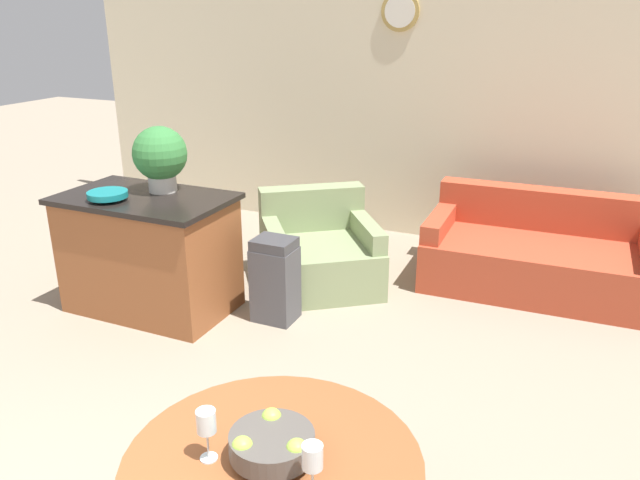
% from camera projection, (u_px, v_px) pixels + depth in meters
% --- Properties ---
extents(wall_back, '(8.00, 0.09, 2.70)m').
position_uv_depth(wall_back, '(434.00, 106.00, 6.15)').
color(wall_back, beige).
rests_on(wall_back, ground_plane).
extents(fruit_bowl, '(0.30, 0.30, 0.13)m').
position_uv_depth(fruit_bowl, '(272.00, 443.00, 2.19)').
color(fruit_bowl, '#4C4742').
rests_on(fruit_bowl, dining_table).
extents(wine_glass_left, '(0.07, 0.07, 0.20)m').
position_uv_depth(wine_glass_left, '(206.00, 424.00, 2.16)').
color(wine_glass_left, silver).
rests_on(wine_glass_left, dining_table).
extents(wine_glass_right, '(0.07, 0.07, 0.20)m').
position_uv_depth(wine_glass_right, '(312.00, 459.00, 1.99)').
color(wine_glass_right, silver).
rests_on(wine_glass_right, dining_table).
extents(kitchen_island, '(1.30, 0.80, 0.93)m').
position_uv_depth(kitchen_island, '(150.00, 253.00, 4.87)').
color(kitchen_island, brown).
rests_on(kitchen_island, ground_plane).
extents(teal_bowl, '(0.29, 0.29, 0.07)m').
position_uv_depth(teal_bowl, '(108.00, 195.00, 4.59)').
color(teal_bowl, '#147A7F').
rests_on(teal_bowl, kitchen_island).
extents(potted_plant, '(0.41, 0.41, 0.50)m').
position_uv_depth(potted_plant, '(160.00, 156.00, 4.74)').
color(potted_plant, beige).
rests_on(potted_plant, kitchen_island).
extents(trash_bin, '(0.31, 0.26, 0.66)m').
position_uv_depth(trash_bin, '(275.00, 280.00, 4.73)').
color(trash_bin, '#47474C').
rests_on(trash_bin, ground_plane).
extents(couch, '(1.87, 1.04, 0.78)m').
position_uv_depth(couch, '(538.00, 256.00, 5.33)').
color(couch, '#B24228').
rests_on(couch, ground_plane).
extents(armchair, '(1.30, 1.30, 0.78)m').
position_uv_depth(armchair, '(319.00, 254.00, 5.38)').
color(armchair, gray).
rests_on(armchair, ground_plane).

